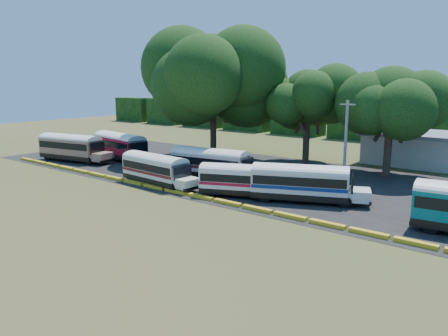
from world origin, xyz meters
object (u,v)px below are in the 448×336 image
Objects in this scene: tree_west at (213,75)px; bus_white_red at (244,179)px; bus_red at (121,145)px; bus_beige at (72,146)px; bus_cream_west at (156,168)px.

bus_white_red is at bearing -41.88° from tree_west.
bus_red is 14.97m from tree_west.
bus_red is at bearing -142.55° from tree_west.
bus_red reaches higher than bus_white_red.
bus_cream_west is at bearing -17.89° from bus_beige.
bus_red is 15.46m from bus_cream_west.
bus_beige is 27.68m from bus_white_red.
tree_west is (9.60, 7.35, 8.83)m from bus_red.
bus_red is 23.92m from bus_white_red.
bus_cream_west is at bearing -16.97° from bus_red.
bus_white_red is 0.57× the size of tree_west.
bus_white_red is 20.69m from tree_west.
bus_beige reaches higher than bus_white_red.
bus_white_red is at bearing -3.42° from bus_red.
tree_west is at bearing 46.13° from bus_red.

